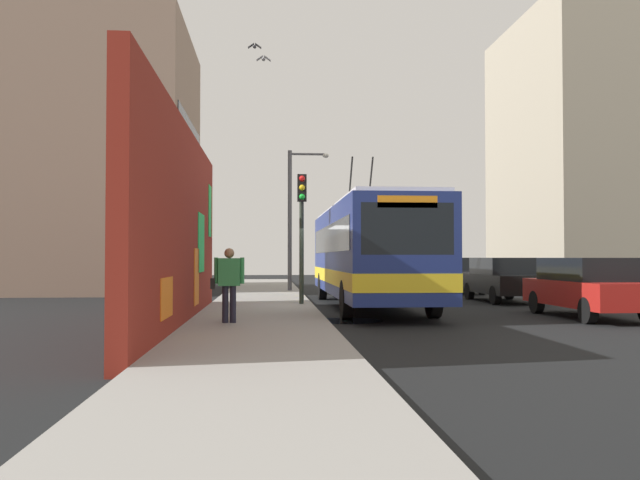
% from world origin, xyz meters
% --- Properties ---
extents(ground_plane, '(80.00, 80.00, 0.00)m').
position_xyz_m(ground_plane, '(0.00, 0.00, 0.00)').
color(ground_plane, black).
extents(sidewalk_slab, '(48.00, 3.20, 0.15)m').
position_xyz_m(sidewalk_slab, '(0.00, 1.60, 0.07)').
color(sidewalk_slab, gray).
rests_on(sidewalk_slab, ground_plane).
extents(graffiti_wall, '(12.73, 0.32, 4.59)m').
position_xyz_m(graffiti_wall, '(-4.62, 3.35, 2.29)').
color(graffiti_wall, maroon).
rests_on(graffiti_wall, ground_plane).
extents(building_far_left, '(9.65, 8.12, 12.20)m').
position_xyz_m(building_far_left, '(11.81, 9.20, 6.10)').
color(building_far_left, gray).
rests_on(building_far_left, ground_plane).
extents(building_far_right, '(11.72, 7.66, 15.57)m').
position_xyz_m(building_far_right, '(17.46, -17.00, 7.78)').
color(building_far_right, '#9E937F').
rests_on(building_far_right, ground_plane).
extents(city_bus, '(12.15, 2.58, 5.02)m').
position_xyz_m(city_bus, '(1.06, -1.80, 1.80)').
color(city_bus, navy).
rests_on(city_bus, ground_plane).
extents(parked_car_red, '(4.57, 1.73, 1.58)m').
position_xyz_m(parked_car_red, '(-3.07, -7.00, 0.83)').
color(parked_car_red, '#B21E19').
rests_on(parked_car_red, ground_plane).
extents(parked_car_black, '(4.33, 1.76, 1.58)m').
position_xyz_m(parked_car_black, '(3.25, -7.00, 0.83)').
color(parked_car_black, black).
rests_on(parked_car_black, ground_plane).
extents(parked_car_dark_gray, '(4.42, 1.77, 1.58)m').
position_xyz_m(parked_car_dark_gray, '(9.33, -7.00, 0.83)').
color(parked_car_dark_gray, '#38383D').
rests_on(parked_car_dark_gray, ground_plane).
extents(pedestrian_near_wall, '(0.22, 0.74, 1.64)m').
position_xyz_m(pedestrian_near_wall, '(-5.17, 2.24, 1.11)').
color(pedestrian_near_wall, '#1E1E2D').
rests_on(pedestrian_near_wall, sidewalk_slab).
extents(traffic_light, '(0.49, 0.28, 4.03)m').
position_xyz_m(traffic_light, '(0.51, 0.35, 2.87)').
color(traffic_light, '#2D382D').
rests_on(traffic_light, sidewalk_slab).
extents(street_lamp, '(0.44, 1.82, 6.15)m').
position_xyz_m(street_lamp, '(9.02, 0.23, 3.71)').
color(street_lamp, '#4C4C51').
rests_on(street_lamp, sidewalk_slab).
extents(flying_pigeons, '(2.07, 0.88, 1.20)m').
position_xyz_m(flying_pigeons, '(4.74, 1.75, 9.28)').
color(flying_pigeons, '#47474C').
extents(curbside_puddle, '(1.75, 1.75, 0.00)m').
position_xyz_m(curbside_puddle, '(-3.37, -0.60, 0.00)').
color(curbside_puddle, black).
rests_on(curbside_puddle, ground_plane).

